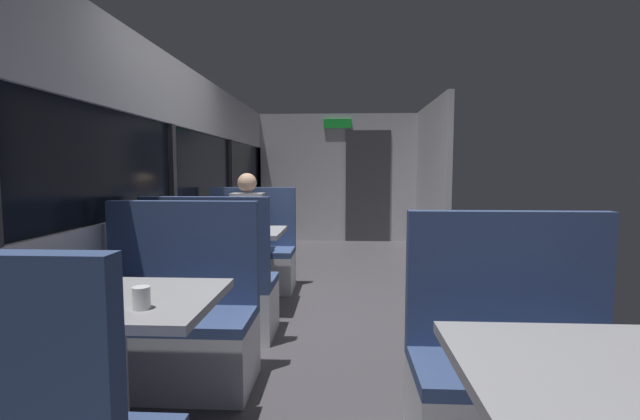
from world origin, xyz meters
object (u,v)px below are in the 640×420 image
object	(u,v)px
bench_mid_window_facing_entry	(250,259)
coffee_cup_primary	(141,298)
dining_table_near_window	(114,319)
coffee_cup_secondary	(216,227)
bench_near_window_facing_entry	(175,331)
bench_mid_window_facing_end	(213,295)
bench_front_aisle_facing_entry	(517,386)
seated_passenger	(249,241)
dining_table_mid_window	(234,241)
dining_table_front_aisle	(617,399)

from	to	relation	value
bench_mid_window_facing_entry	coffee_cup_primary	distance (m)	3.08
dining_table_near_window	coffee_cup_secondary	world-z (taller)	coffee_cup_secondary
bench_near_window_facing_entry	bench_mid_window_facing_end	world-z (taller)	same
coffee_cup_secondary	bench_mid_window_facing_end	bearing A→B (deg)	-76.86
bench_mid_window_facing_entry	bench_front_aisle_facing_entry	size ratio (longest dim) A/B	1.00
seated_passenger	coffee_cup_secondary	distance (m)	0.83
bench_front_aisle_facing_entry	coffee_cup_primary	size ratio (longest dim) A/B	12.22
dining_table_mid_window	coffee_cup_primary	distance (m)	2.35
bench_mid_window_facing_end	coffee_cup_secondary	bearing A→B (deg)	103.14
dining_table_mid_window	bench_front_aisle_facing_entry	distance (m)	2.76
bench_mid_window_facing_entry	bench_front_aisle_facing_entry	bearing A→B (deg)	-57.16
bench_front_aisle_facing_entry	seated_passenger	bearing A→B (deg)	123.54
dining_table_mid_window	coffee_cup_secondary	bearing A→B (deg)	-128.62
dining_table_front_aisle	seated_passenger	world-z (taller)	seated_passenger
dining_table_front_aisle	seated_passenger	xyz separation A→B (m)	(-1.79, 3.40, -0.10)
dining_table_mid_window	bench_mid_window_facing_end	distance (m)	0.77
dining_table_near_window	coffee_cup_primary	size ratio (longest dim) A/B	10.00
bench_near_window_facing_entry	coffee_cup_primary	bearing A→B (deg)	-76.63
dining_table_mid_window	seated_passenger	bearing A→B (deg)	90.00
dining_table_front_aisle	bench_near_window_facing_entry	bearing A→B (deg)	144.02
dining_table_mid_window	bench_mid_window_facing_entry	xyz separation A→B (m)	(0.00, 0.70, -0.31)
dining_table_mid_window	coffee_cup_primary	bearing A→B (deg)	-84.98
coffee_cup_primary	dining_table_front_aisle	bearing A→B (deg)	-15.33
dining_table_front_aisle	bench_front_aisle_facing_entry	bearing A→B (deg)	90.00
bench_mid_window_facing_end	coffee_cup_secondary	distance (m)	0.72
bench_mid_window_facing_end	seated_passenger	xyz separation A→B (m)	(0.00, 1.33, 0.21)
bench_mid_window_facing_end	bench_mid_window_facing_entry	distance (m)	1.40
dining_table_mid_window	coffee_cup_primary	xyz separation A→B (m)	(0.21, -2.34, 0.15)
seated_passenger	coffee_cup_secondary	world-z (taller)	seated_passenger
bench_near_window_facing_entry	dining_table_near_window	bearing A→B (deg)	-90.00
dining_table_mid_window	dining_table_front_aisle	bearing A→B (deg)	-57.16
seated_passenger	dining_table_near_window	bearing A→B (deg)	-90.00
bench_mid_window_facing_end	bench_front_aisle_facing_entry	distance (m)	2.26
bench_near_window_facing_entry	bench_front_aisle_facing_entry	world-z (taller)	same
seated_passenger	bench_mid_window_facing_end	bearing A→B (deg)	-90.00
bench_mid_window_facing_entry	coffee_cup_secondary	world-z (taller)	bench_mid_window_facing_entry
bench_mid_window_facing_end	coffee_cup_primary	xyz separation A→B (m)	(0.21, -1.64, 0.46)
dining_table_front_aisle	coffee_cup_secondary	xyz separation A→B (m)	(-1.92, 2.61, 0.15)
bench_near_window_facing_entry	coffee_cup_secondary	size ratio (longest dim) A/B	12.22
coffee_cup_secondary	bench_front_aisle_facing_entry	bearing A→B (deg)	-44.99
bench_near_window_facing_entry	bench_mid_window_facing_entry	world-z (taller)	same
dining_table_near_window	coffee_cup_secondary	size ratio (longest dim) A/B	10.00
bench_front_aisle_facing_entry	coffee_cup_primary	distance (m)	1.67
bench_front_aisle_facing_entry	seated_passenger	xyz separation A→B (m)	(-1.79, 2.70, 0.21)
seated_passenger	coffee_cup_secondary	size ratio (longest dim) A/B	14.00
bench_mid_window_facing_entry	coffee_cup_secondary	xyz separation A→B (m)	(-0.13, -0.86, 0.46)
bench_near_window_facing_entry	dining_table_front_aisle	bearing A→B (deg)	-35.98
seated_passenger	coffee_cup_secondary	xyz separation A→B (m)	(-0.13, -0.79, 0.25)
bench_mid_window_facing_entry	coffee_cup_primary	xyz separation A→B (m)	(0.21, -3.04, 0.46)
dining_table_near_window	dining_table_mid_window	bearing A→B (deg)	90.00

